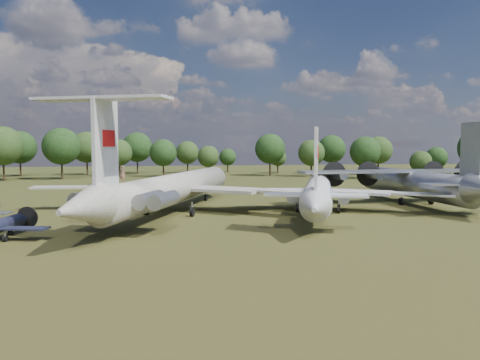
{
  "coord_description": "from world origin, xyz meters",
  "views": [
    {
      "loc": [
        -5.05,
        -63.96,
        9.88
      ],
      "look_at": [
        5.15,
        -1.51,
        5.0
      ],
      "focal_mm": 35.0,
      "sensor_mm": 36.0,
      "label": 1
    }
  ],
  "objects": [
    {
      "name": "tu104_jet",
      "position": [
        17.13,
        1.05,
        2.48
      ],
      "size": [
        51.69,
        59.16,
        4.95
      ],
      "primitive_type": null,
      "rotation": [
        0.0,
        0.0,
        -0.34
      ],
      "color": "silver",
      "rests_on": "ground"
    },
    {
      "name": "il62_airliner",
      "position": [
        -3.58,
        2.8,
        2.84
      ],
      "size": [
        62.88,
        70.3,
        5.68
      ],
      "primitive_type": null,
      "rotation": [
        0.0,
        0.0,
        -0.38
      ],
      "color": "beige",
      "rests_on": "ground"
    },
    {
      "name": "person_on_il62",
      "position": [
        -9.5,
        -11.95,
        6.62
      ],
      "size": [
        0.82,
        0.75,
        1.88
      ],
      "primitive_type": "imported",
      "rotation": [
        0.0,
        0.0,
        2.56
      ],
      "color": "#9C6B4F",
      "rests_on": "il62_airliner"
    },
    {
      "name": "an12_transport",
      "position": [
        35.45,
        7.11,
        2.78
      ],
      "size": [
        38.91,
        43.24,
        5.56
      ],
      "primitive_type": null,
      "rotation": [
        0.0,
        0.0,
        0.03
      ],
      "color": "#A3A6AB",
      "rests_on": "ground"
    },
    {
      "name": "ground",
      "position": [
        0.0,
        0.0,
        0.0
      ],
      "size": [
        300.0,
        300.0,
        0.0
      ],
      "primitive_type": "plane",
      "color": "#263A13",
      "rests_on": "ground"
    }
  ]
}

